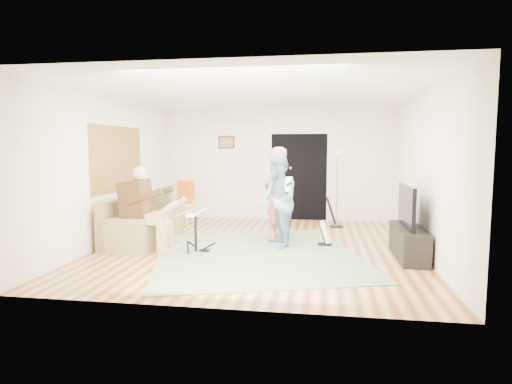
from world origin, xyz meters
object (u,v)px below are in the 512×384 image
sofa (140,227)px  drum_kit (196,233)px  torchiere_lamp (337,175)px  tv_cabinet (408,242)px  dining_chair (183,209)px  singer (276,193)px  television (407,206)px  guitarist (278,201)px  guitar_spare (326,232)px

sofa → drum_kit: size_ratio=2.79×
torchiere_lamp → tv_cabinet: bearing=-67.4°
dining_chair → tv_cabinet: 5.09m
singer → tv_cabinet: singer is taller
dining_chair → television: (4.49, -2.30, 0.49)m
torchiere_lamp → guitarist: bearing=-117.4°
sofa → drum_kit: bearing=-26.7°
singer → guitarist: 0.68m
dining_chair → guitar_spare: bearing=-19.5°
singer → television: size_ratio=1.53×
singer → drum_kit: bearing=-28.3°
singer → sofa: bearing=-60.4°
television → singer: bearing=153.7°
guitar_spare → dining_chair: bearing=152.9°
guitar_spare → guitarist: bearing=-165.1°
drum_kit → torchiere_lamp: 3.74m
guitarist → tv_cabinet: bearing=57.2°
sofa → guitarist: 2.69m
drum_kit → torchiere_lamp: bearing=48.0°
tv_cabinet → guitar_spare: bearing=153.5°
sofa → tv_cabinet: 4.82m
tv_cabinet → dining_chair: bearing=153.1°
tv_cabinet → drum_kit: bearing=-177.6°
television → sofa: bearing=173.9°
guitar_spare → torchiere_lamp: size_ratio=0.53×
singer → dining_chair: size_ratio=1.78×
guitar_spare → dining_chair: 3.62m
sofa → drum_kit: (1.29, -0.65, 0.04)m
guitarist → torchiere_lamp: torchiere_lamp is taller
singer → television: (2.22, -1.10, -0.04)m
dining_chair → drum_kit: bearing=-59.5°
sofa → singer: bearing=13.2°
sofa → singer: singer is taller
sofa → guitar_spare: 3.48m
singer → torchiere_lamp: bearing=156.9°
sofa → torchiere_lamp: 4.35m
drum_kit → guitar_spare: size_ratio=0.83×
drum_kit → singer: bearing=45.3°
drum_kit → tv_cabinet: bearing=2.4°
drum_kit → guitarist: (1.33, 0.57, 0.51)m
dining_chair → sofa: bearing=-90.5°
sofa → torchiere_lamp: torchiere_lamp is taller
torchiere_lamp → tv_cabinet: 2.92m
drum_kit → guitarist: 1.54m
torchiere_lamp → television: 2.77m
sofa → television: size_ratio=1.77×
dining_chair → television: size_ratio=0.86×
torchiere_lamp → sofa: bearing=-151.2°
singer → guitarist: singer is taller
guitarist → dining_chair: bearing=-150.0°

